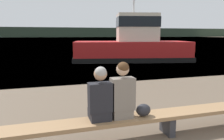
{
  "coord_description": "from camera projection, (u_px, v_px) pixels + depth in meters",
  "views": [
    {
      "loc": [
        -1.75,
        -1.11,
        1.88
      ],
      "look_at": [
        0.19,
        5.35,
        0.77
      ],
      "focal_mm": 35.0,
      "sensor_mm": 36.0,
      "label": 1
    }
  ],
  "objects": [
    {
      "name": "tugboat_red",
      "position": [
        133.0,
        46.0,
        15.79
      ],
      "size": [
        8.75,
        5.03,
        5.87
      ],
      "rotation": [
        0.0,
        0.0,
        1.35
      ],
      "color": "#A81919",
      "rests_on": "water_surface"
    },
    {
      "name": "far_shoreline",
      "position": [
        48.0,
        32.0,
        153.43
      ],
      "size": [
        600.0,
        12.0,
        6.72
      ],
      "primitive_type": "cube",
      "color": "#2D3D2D",
      "rests_on": "ground"
    },
    {
      "name": "person_left",
      "position": [
        100.0,
        97.0,
        3.67
      ],
      "size": [
        0.41,
        0.4,
        0.93
      ],
      "color": "black",
      "rests_on": "bench_main"
    },
    {
      "name": "shopping_bag",
      "position": [
        143.0,
        110.0,
        3.92
      ],
      "size": [
        0.27,
        0.21,
        0.22
      ],
      "color": "#232328",
      "rests_on": "bench_main"
    },
    {
      "name": "bench_main",
      "position": [
        168.0,
        116.0,
        4.12
      ],
      "size": [
        7.81,
        0.46,
        0.42
      ],
      "color": "#8E6B47",
      "rests_on": "ground"
    },
    {
      "name": "person_right",
      "position": [
        122.0,
        93.0,
        3.78
      ],
      "size": [
        0.41,
        0.4,
        1.0
      ],
      "color": "#70665B",
      "rests_on": "bench_main"
    },
    {
      "name": "water_surface",
      "position": [
        49.0,
        38.0,
        121.82
      ],
      "size": [
        240.0,
        240.0,
        0.0
      ],
      "primitive_type": "plane",
      "color": "#5684A3",
      "rests_on": "ground"
    }
  ]
}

